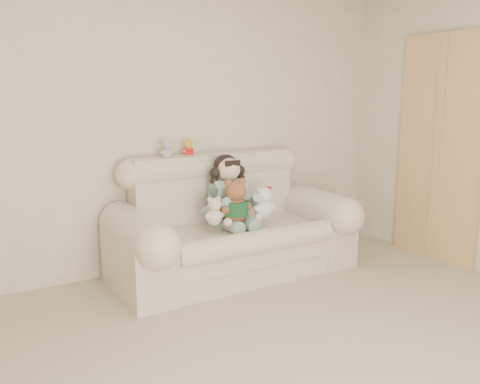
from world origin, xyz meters
name	(u,v)px	position (x,y,z in m)	size (l,w,h in m)	color
wall_back	(171,124)	(0.00, 2.50, 1.30)	(4.50, 4.50, 0.00)	beige
sofa	(234,217)	(0.35, 2.00, 0.52)	(2.10, 0.95, 1.03)	beige
door_panel	(440,149)	(2.22, 1.40, 1.05)	(0.06, 0.90, 2.10)	tan
seated_child	(228,190)	(0.34, 2.08, 0.74)	(0.38, 0.47, 0.64)	#236851
brown_teddy	(235,197)	(0.29, 1.87, 0.72)	(0.28, 0.22, 0.44)	brown
white_cat	(263,199)	(0.57, 1.87, 0.67)	(0.22, 0.17, 0.34)	white
cream_teddy	(214,208)	(0.10, 1.89, 0.64)	(0.18, 0.14, 0.28)	silver
yellow_mini_bear	(188,147)	(0.11, 2.38, 1.10)	(0.12, 0.09, 0.18)	gold
grey_mini_plush	(167,148)	(-0.11, 2.34, 1.11)	(0.13, 0.10, 0.20)	#BABAC1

